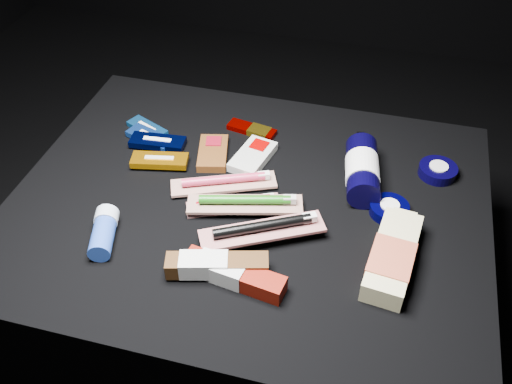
% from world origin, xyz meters
% --- Properties ---
extents(ground, '(3.00, 3.00, 0.00)m').
position_xyz_m(ground, '(0.00, 0.00, 0.00)').
color(ground, black).
rests_on(ground, ground).
extents(cloth_table, '(0.98, 0.78, 0.40)m').
position_xyz_m(cloth_table, '(0.00, 0.00, 0.20)').
color(cloth_table, black).
rests_on(cloth_table, ground).
extents(luna_bar_0, '(0.11, 0.08, 0.01)m').
position_xyz_m(luna_bar_0, '(-0.30, 0.18, 0.41)').
color(luna_bar_0, '#175FAA').
rests_on(luna_bar_0, cloth_table).
extents(luna_bar_1, '(0.13, 0.08, 0.02)m').
position_xyz_m(luna_bar_1, '(-0.27, 0.14, 0.41)').
color(luna_bar_1, '#1A4AB0').
rests_on(luna_bar_1, cloth_table).
extents(luna_bar_2, '(0.13, 0.06, 0.02)m').
position_xyz_m(luna_bar_2, '(-0.25, 0.13, 0.41)').
color(luna_bar_2, black).
rests_on(luna_bar_2, cloth_table).
extents(luna_bar_3, '(0.13, 0.07, 0.02)m').
position_xyz_m(luna_bar_3, '(-0.22, 0.06, 0.41)').
color(luna_bar_3, '#C97B08').
rests_on(luna_bar_3, cloth_table).
extents(clif_bar_0, '(0.09, 0.13, 0.02)m').
position_xyz_m(clif_bar_0, '(-0.12, 0.13, 0.41)').
color(clif_bar_0, '#593012').
rests_on(clif_bar_0, cloth_table).
extents(clif_bar_1, '(0.09, 0.13, 0.02)m').
position_xyz_m(clif_bar_1, '(-0.02, 0.14, 0.41)').
color(clif_bar_1, silver).
rests_on(clif_bar_1, cloth_table).
extents(power_bar, '(0.12, 0.06, 0.01)m').
position_xyz_m(power_bar, '(-0.05, 0.23, 0.41)').
color(power_bar, '#770100').
rests_on(power_bar, cloth_table).
extents(lotion_bottle, '(0.09, 0.22, 0.07)m').
position_xyz_m(lotion_bottle, '(0.22, 0.12, 0.43)').
color(lotion_bottle, black).
rests_on(lotion_bottle, cloth_table).
extents(cream_tin_upper, '(0.08, 0.08, 0.03)m').
position_xyz_m(cream_tin_upper, '(0.38, 0.19, 0.41)').
color(cream_tin_upper, black).
rests_on(cream_tin_upper, cloth_table).
extents(cream_tin_lower, '(0.08, 0.08, 0.02)m').
position_xyz_m(cream_tin_lower, '(0.29, 0.04, 0.41)').
color(cream_tin_lower, black).
rests_on(cream_tin_lower, cloth_table).
extents(bodywash_bottle, '(0.10, 0.22, 0.05)m').
position_xyz_m(bodywash_bottle, '(0.30, -0.10, 0.42)').
color(bodywash_bottle, beige).
rests_on(bodywash_bottle, cloth_table).
extents(deodorant_stick, '(0.07, 0.12, 0.05)m').
position_xyz_m(deodorant_stick, '(-0.24, -0.18, 0.42)').
color(deodorant_stick, '#2446A8').
rests_on(deodorant_stick, cloth_table).
extents(toothbrush_pack_0, '(0.19, 0.12, 0.02)m').
position_xyz_m(toothbrush_pack_0, '(-0.02, -0.02, 0.41)').
color(toothbrush_pack_0, '#B1ACA5').
rests_on(toothbrush_pack_0, cloth_table).
extents(toothbrush_pack_1, '(0.23, 0.13, 0.02)m').
position_xyz_m(toothbrush_pack_1, '(-0.06, 0.03, 0.42)').
color(toothbrush_pack_1, beige).
rests_on(toothbrush_pack_1, cloth_table).
extents(toothbrush_pack_2, '(0.24, 0.11, 0.03)m').
position_xyz_m(toothbrush_pack_2, '(0.01, -0.03, 0.42)').
color(toothbrush_pack_2, '#B6B0A9').
rests_on(toothbrush_pack_2, cloth_table).
extents(toothbrush_pack_3, '(0.24, 0.16, 0.03)m').
position_xyz_m(toothbrush_pack_3, '(0.06, -0.10, 0.43)').
color(toothbrush_pack_3, '#ACA5A1').
rests_on(toothbrush_pack_3, cloth_table).
extents(toothpaste_carton_red, '(0.20, 0.07, 0.04)m').
position_xyz_m(toothpaste_carton_red, '(0.02, -0.21, 0.42)').
color(toothpaste_carton_red, maroon).
rests_on(toothpaste_carton_red, cloth_table).
extents(toothpaste_carton_green, '(0.19, 0.09, 0.04)m').
position_xyz_m(toothpaste_carton_green, '(-0.01, -0.20, 0.42)').
color(toothpaste_carton_green, '#3F240F').
rests_on(toothpaste_carton_green, cloth_table).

